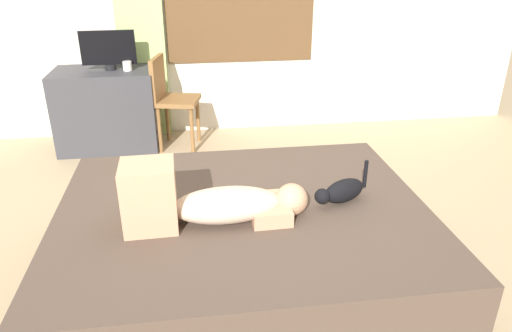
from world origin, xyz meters
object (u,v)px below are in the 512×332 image
(desk, at_px, (107,109))
(chair_by_desk, at_px, (170,95))
(cup, at_px, (127,66))
(bed, at_px, (243,244))
(cat, at_px, (342,191))
(person_lying, at_px, (207,201))
(tv_monitor, at_px, (108,50))

(desk, xyz_separation_m, chair_by_desk, (0.59, -0.09, 0.14))
(desk, xyz_separation_m, cup, (0.24, -0.05, 0.41))
(bed, distance_m, chair_by_desk, 2.16)
(bed, height_order, cat, cat)
(person_lying, relative_size, cat, 2.80)
(person_lying, xyz_separation_m, cup, (-0.60, 2.25, 0.21))
(desk, bearing_deg, chair_by_desk, -9.13)
(bed, distance_m, desk, 2.42)
(bed, distance_m, cat, 0.62)
(desk, bearing_deg, cat, -54.49)
(tv_monitor, distance_m, cup, 0.22)
(tv_monitor, bearing_deg, desk, 180.00)
(cup, bearing_deg, chair_by_desk, -7.05)
(tv_monitor, xyz_separation_m, chair_by_desk, (0.51, -0.09, -0.41))
(bed, relative_size, person_lying, 2.19)
(cat, height_order, desk, desk)
(person_lying, distance_m, chair_by_desk, 2.22)
(desk, xyz_separation_m, tv_monitor, (0.08, -0.00, 0.55))
(chair_by_desk, bearing_deg, cat, -65.05)
(person_lying, height_order, desk, person_lying)
(tv_monitor, xyz_separation_m, cup, (0.16, -0.05, -0.14))
(tv_monitor, bearing_deg, cup, -18.11)
(tv_monitor, bearing_deg, person_lying, -71.78)
(bed, bearing_deg, cat, -1.68)
(cat, relative_size, tv_monitor, 0.70)
(desk, bearing_deg, cup, -12.23)
(cat, bearing_deg, chair_by_desk, 114.95)
(chair_by_desk, bearing_deg, cup, 172.95)
(desk, distance_m, tv_monitor, 0.56)
(cat, distance_m, chair_by_desk, 2.32)
(chair_by_desk, bearing_deg, person_lying, -83.65)
(cup, bearing_deg, cat, -58.15)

